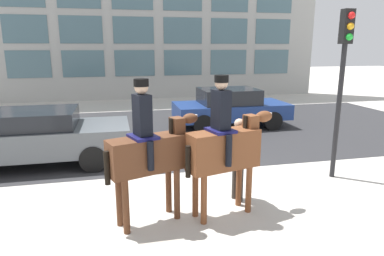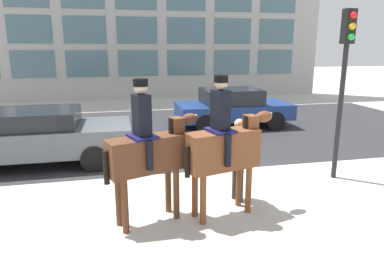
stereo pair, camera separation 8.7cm
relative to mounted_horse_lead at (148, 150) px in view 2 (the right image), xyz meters
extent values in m
plane|color=beige|center=(0.70, 1.70, -1.30)|extent=(80.00, 80.00, 0.00)
cube|color=#2D2D30|center=(0.70, 6.45, -1.29)|extent=(22.31, 8.50, 0.01)
cube|color=slate|center=(-4.91, 14.53, 0.76)|extent=(2.24, 0.02, 1.45)
cube|color=slate|center=(-2.11, 14.53, 0.76)|extent=(2.24, 0.02, 1.45)
cube|color=slate|center=(0.70, 14.53, 0.76)|extent=(2.24, 0.02, 1.45)
cube|color=slate|center=(3.50, 14.53, 0.76)|extent=(2.24, 0.02, 1.45)
cube|color=slate|center=(6.31, 14.53, 0.76)|extent=(2.24, 0.02, 1.45)
cube|color=slate|center=(9.11, 14.53, 0.76)|extent=(2.24, 0.02, 1.45)
cube|color=slate|center=(-4.91, 14.53, 2.58)|extent=(2.24, 0.02, 1.45)
cube|color=slate|center=(-2.11, 14.53, 2.58)|extent=(2.24, 0.02, 1.45)
cube|color=slate|center=(0.70, 14.53, 2.58)|extent=(2.24, 0.02, 1.45)
cube|color=slate|center=(3.50, 14.53, 2.58)|extent=(2.24, 0.02, 1.45)
cube|color=slate|center=(6.31, 14.53, 2.58)|extent=(2.24, 0.02, 1.45)
cube|color=slate|center=(9.11, 14.53, 2.58)|extent=(2.24, 0.02, 1.45)
cube|color=slate|center=(9.11, 14.53, 4.39)|extent=(2.24, 0.02, 1.45)
cube|color=#59331E|center=(-0.03, -0.01, -0.07)|extent=(1.39, 0.85, 0.59)
cylinder|color=#59331E|center=(0.37, 0.29, -0.83)|extent=(0.11, 0.11, 0.93)
cylinder|color=#59331E|center=(0.47, 0.00, -0.83)|extent=(0.11, 0.11, 0.93)
cylinder|color=#59331E|center=(-0.52, -0.02, -0.83)|extent=(0.11, 0.11, 0.93)
cylinder|color=#59331E|center=(-0.42, -0.31, -0.83)|extent=(0.11, 0.11, 0.93)
cube|color=#59331E|center=(0.52, 0.18, 0.26)|extent=(0.27, 0.29, 0.48)
cube|color=black|center=(0.41, 0.14, 0.28)|extent=(0.06, 0.09, 0.43)
ellipsoid|color=#59331E|center=(0.77, 0.27, 0.45)|extent=(0.35, 0.29, 0.18)
cube|color=silver|center=(0.85, 0.30, 0.47)|extent=(0.12, 0.08, 0.07)
cylinder|color=black|center=(-0.68, -0.24, -0.17)|extent=(0.09, 0.09, 0.55)
cube|color=#14144C|center=(-0.09, -0.03, 0.25)|extent=(0.53, 0.58, 0.05)
cube|color=black|center=(-0.09, -0.03, 0.61)|extent=(0.31, 0.38, 0.67)
sphere|color=#D1A889|center=(-0.09, -0.03, 1.06)|extent=(0.22, 0.22, 0.22)
cylinder|color=black|center=(-0.09, -0.03, 1.13)|extent=(0.24, 0.24, 0.12)
cylinder|color=black|center=(-0.18, 0.22, -0.01)|extent=(0.11, 0.11, 0.48)
cylinder|color=black|center=(0.00, -0.29, -0.01)|extent=(0.11, 0.11, 0.48)
cube|color=brown|center=(1.30, -0.01, -0.08)|extent=(1.38, 0.76, 0.68)
cylinder|color=brown|center=(1.72, 0.25, -0.86)|extent=(0.11, 0.11, 0.88)
cylinder|color=brown|center=(1.80, -0.04, -0.86)|extent=(0.11, 0.11, 0.88)
cylinder|color=brown|center=(0.81, 0.02, -0.86)|extent=(0.11, 0.11, 0.88)
cylinder|color=brown|center=(0.89, -0.28, -0.86)|extent=(0.11, 0.11, 0.88)
cube|color=brown|center=(1.86, 0.13, 0.26)|extent=(0.25, 0.28, 0.47)
cube|color=black|center=(1.74, 0.10, 0.28)|extent=(0.06, 0.09, 0.42)
ellipsoid|color=brown|center=(2.14, 0.21, 0.44)|extent=(0.39, 0.28, 0.21)
cube|color=silver|center=(2.24, 0.23, 0.46)|extent=(0.13, 0.08, 0.08)
cylinder|color=black|center=(0.63, -0.19, -0.18)|extent=(0.09, 0.09, 0.55)
cube|color=#14144C|center=(1.24, -0.03, 0.28)|extent=(0.50, 0.56, 0.05)
cube|color=black|center=(1.24, -0.03, 0.65)|extent=(0.29, 0.37, 0.67)
sphere|color=#D1A889|center=(1.24, -0.03, 1.09)|extent=(0.22, 0.22, 0.22)
cylinder|color=black|center=(1.24, -0.03, 1.17)|extent=(0.24, 0.24, 0.12)
cylinder|color=black|center=(1.17, 0.23, -0.01)|extent=(0.11, 0.11, 0.54)
cylinder|color=black|center=(1.31, -0.29, -0.01)|extent=(0.11, 0.11, 0.54)
cylinder|color=#332D28|center=(1.80, 0.41, -0.88)|extent=(0.13, 0.13, 0.83)
cylinder|color=#332D28|center=(1.76, 0.57, -0.88)|extent=(0.13, 0.13, 0.83)
cube|color=#332D28|center=(1.78, 0.49, -0.16)|extent=(0.32, 0.44, 0.63)
sphere|color=#D1A889|center=(1.78, 0.49, 0.26)|extent=(0.20, 0.20, 0.20)
cube|color=#332D28|center=(1.56, 0.24, 0.02)|extent=(0.55, 0.23, 0.09)
cone|color=orange|center=(1.23, 0.15, 0.02)|extent=(0.19, 0.09, 0.04)
cube|color=#51565B|center=(-2.59, 3.64, -0.64)|extent=(4.79, 1.91, 0.67)
cube|color=black|center=(-2.71, 3.64, -0.09)|extent=(2.40, 1.68, 0.43)
cylinder|color=black|center=(-1.10, 2.76, -0.97)|extent=(0.65, 0.23, 0.65)
cylinder|color=black|center=(-1.10, 4.51, -0.97)|extent=(0.65, 0.23, 0.65)
cube|color=navy|center=(3.76, 6.65, -0.67)|extent=(4.23, 1.92, 0.56)
cube|color=black|center=(3.65, 6.65, -0.12)|extent=(2.11, 1.69, 0.55)
cylinder|color=black|center=(5.07, 5.76, -0.95)|extent=(0.69, 0.23, 0.69)
cylinder|color=black|center=(5.07, 7.53, -0.95)|extent=(0.69, 0.23, 0.69)
cylinder|color=black|center=(2.45, 5.76, -0.95)|extent=(0.69, 0.23, 0.69)
cylinder|color=black|center=(2.45, 7.53, -0.95)|extent=(0.69, 0.23, 0.69)
cylinder|color=black|center=(4.39, 1.18, 0.22)|extent=(0.11, 0.11, 3.04)
cube|color=black|center=(4.39, 1.18, 2.10)|extent=(0.24, 0.19, 0.72)
sphere|color=red|center=(4.39, 1.06, 2.32)|extent=(0.15, 0.15, 0.15)
sphere|color=orange|center=(4.39, 1.06, 2.10)|extent=(0.15, 0.15, 0.15)
sphere|color=green|center=(4.39, 1.06, 1.89)|extent=(0.15, 0.15, 0.15)
camera|label=1|loc=(-0.50, -5.49, 1.69)|focal=32.00mm
camera|label=2|loc=(-0.42, -5.50, 1.69)|focal=32.00mm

